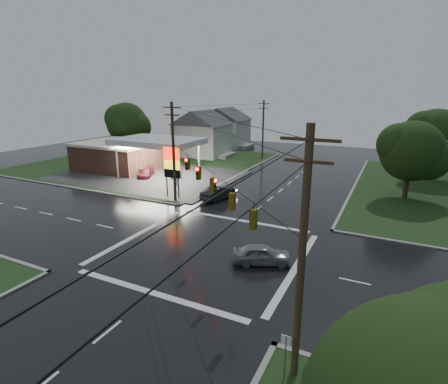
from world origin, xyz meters
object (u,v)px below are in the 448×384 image
at_px(utility_pole_n, 263,129).
at_px(car_pump, 146,173).
at_px(tree_ne_far, 436,135).
at_px(tree_nw_behind, 127,123).
at_px(utility_pole_nw, 173,151).
at_px(gas_station, 125,154).
at_px(utility_pole_se, 302,257).
at_px(car_crossing, 262,254).
at_px(house_near, 202,133).
at_px(pylon_sign, 172,164).
at_px(car_north, 218,193).
at_px(house_far, 225,127).
at_px(tree_ne_near, 413,151).

bearing_deg(utility_pole_n, car_pump, -116.18).
distance_m(utility_pole_n, tree_ne_far, 26.96).
xyz_separation_m(utility_pole_n, tree_nw_behind, (-24.34, -8.01, 0.71)).
bearing_deg(utility_pole_nw, gas_station, 147.77).
height_order(utility_pole_nw, utility_pole_se, same).
xyz_separation_m(gas_station, car_crossing, (30.27, -20.02, -1.83)).
xyz_separation_m(house_near, tree_ne_far, (38.10, -2.01, 1.77)).
height_order(house_near, tree_ne_far, tree_ne_far).
relative_size(pylon_sign, utility_pole_nw, 0.55).
bearing_deg(utility_pole_n, tree_ne_far, -8.55).
bearing_deg(utility_pole_se, tree_nw_behind, 137.66).
xyz_separation_m(tree_ne_far, car_pump, (-36.90, -16.84, -5.54)).
bearing_deg(utility_pole_se, car_north, 124.39).
height_order(pylon_sign, tree_ne_far, tree_ne_far).
height_order(utility_pole_nw, car_north, utility_pole_nw).
relative_size(pylon_sign, house_far, 0.54).
bearing_deg(house_far, tree_ne_near, -35.77).
relative_size(utility_pole_se, tree_ne_far, 1.12).
xyz_separation_m(pylon_sign, tree_ne_far, (27.65, 23.49, 2.17)).
bearing_deg(tree_ne_far, gas_station, -161.54).
height_order(house_near, car_pump, house_near).
xyz_separation_m(gas_station, utility_pole_nw, (16.18, -10.20, 3.17)).
relative_size(gas_station, utility_pole_se, 2.38).
bearing_deg(car_pump, tree_ne_far, 0.02).
relative_size(gas_station, car_north, 5.56).
xyz_separation_m(utility_pole_nw, car_crossing, (14.09, -9.83, -5.00)).
distance_m(house_far, tree_ne_far, 41.57).
bearing_deg(tree_ne_far, car_crossing, -110.10).
height_order(gas_station, house_far, house_far).
bearing_deg(car_crossing, utility_pole_se, -175.64).
bearing_deg(pylon_sign, car_pump, 144.26).
height_order(tree_nw_behind, tree_ne_far, tree_nw_behind).
bearing_deg(car_crossing, pylon_sign, 30.56).
bearing_deg(car_north, gas_station, -5.71).
distance_m(house_near, tree_nw_behind, 14.33).
height_order(gas_station, pylon_sign, pylon_sign).
bearing_deg(car_pump, utility_pole_se, -66.86).
bearing_deg(utility_pole_nw, tree_ne_far, 42.59).
xyz_separation_m(utility_pole_nw, car_pump, (-10.25, 7.65, -5.08)).
distance_m(house_far, car_pump, 31.15).
bearing_deg(house_near, gas_station, -106.17).
bearing_deg(tree_ne_far, tree_nw_behind, -175.51).
relative_size(utility_pole_se, car_pump, 2.49).
height_order(gas_station, tree_ne_near, tree_ne_near).
distance_m(house_near, car_north, 28.63).
bearing_deg(house_far, utility_pole_nw, -72.08).
height_order(utility_pole_se, car_pump, utility_pole_se).
distance_m(utility_pole_se, tree_ne_near, 31.83).
height_order(pylon_sign, utility_pole_nw, utility_pole_nw).
height_order(utility_pole_n, house_near, utility_pole_n).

